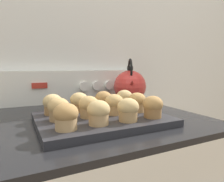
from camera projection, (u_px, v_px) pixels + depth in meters
wall_back at (68, 51)px, 1.06m from camera, size 8.00×0.05×2.40m
control_panel at (72, 86)px, 1.04m from camera, size 0.72×0.07×0.16m
muffin_pan at (102, 119)px, 0.66m from camera, size 0.41×0.32×0.02m
muffin_r0_c0 at (66, 116)px, 0.51m from camera, size 0.06×0.06×0.07m
muffin_r0_c1 at (99, 112)px, 0.55m from camera, size 0.06×0.06×0.07m
muffin_r0_c2 at (128, 110)px, 0.59m from camera, size 0.06×0.06×0.07m
muffin_r0_c3 at (153, 107)px, 0.63m from camera, size 0.06×0.06×0.07m
muffin_r1_c0 at (59, 109)px, 0.59m from camera, size 0.06×0.06×0.07m
muffin_r1_c1 at (89, 107)px, 0.63m from camera, size 0.06×0.06×0.07m
muffin_r1_c2 at (114, 104)px, 0.67m from camera, size 0.06×0.06×0.07m
muffin_r1_c3 at (137, 102)px, 0.71m from camera, size 0.06×0.06×0.07m
muffin_r2_c0 at (53, 104)px, 0.67m from camera, size 0.06×0.06×0.07m
muffin_r2_c1 at (79, 102)px, 0.71m from camera, size 0.06×0.06×0.07m
muffin_r2_c2 at (103, 100)px, 0.76m from camera, size 0.06×0.06×0.07m
muffin_r2_c3 at (124, 99)px, 0.79m from camera, size 0.06×0.06×0.07m
tea_kettle at (130, 86)px, 1.01m from camera, size 0.16×0.20×0.22m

